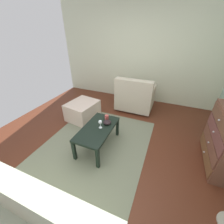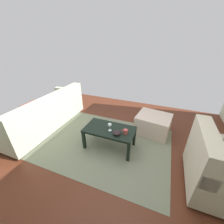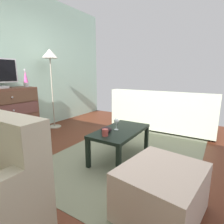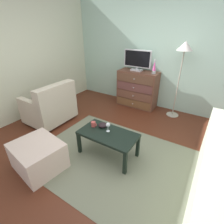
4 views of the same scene
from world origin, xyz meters
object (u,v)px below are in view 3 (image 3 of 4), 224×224
object	(u,v)px
ottoman	(161,191)
standing_lamp	(50,61)
coffee_table	(120,133)
dresser	(7,115)
mug	(105,132)
bowl_decorative	(106,129)
couch_large	(162,114)
wine_glass	(116,121)
lava_lamp	(26,79)

from	to	relation	value
ottoman	standing_lamp	distance (m)	3.30
coffee_table	standing_lamp	size ratio (longest dim) A/B	0.56
dresser	mug	xyz separation A→B (m)	(0.11, -2.00, 0.00)
coffee_table	mug	world-z (taller)	mug
bowl_decorative	couch_large	size ratio (longest dim) A/B	0.07
bowl_decorative	standing_lamp	distance (m)	2.25
dresser	wine_glass	bearing A→B (deg)	-78.70
mug	bowl_decorative	world-z (taller)	mug
standing_lamp	coffee_table	bearing A→B (deg)	-105.77
coffee_table	dresser	bearing A→B (deg)	101.81
dresser	couch_large	bearing A→B (deg)	-45.42
coffee_table	bowl_decorative	size ratio (longest dim) A/B	6.39
mug	bowl_decorative	bearing A→B (deg)	28.12
mug	ottoman	xyz separation A→B (m)	(-0.41, -0.83, -0.26)
wine_glass	ottoman	bearing A→B (deg)	-129.56
couch_large	coffee_table	bearing A→B (deg)	176.65
mug	standing_lamp	world-z (taller)	standing_lamp
lava_lamp	wine_glass	world-z (taller)	lava_lamp
coffee_table	couch_large	world-z (taller)	couch_large
bowl_decorative	coffee_table	bearing A→B (deg)	-31.29
lava_lamp	bowl_decorative	xyz separation A→B (m)	(-0.16, -1.89, -0.62)
ottoman	standing_lamp	xyz separation A→B (m)	(1.29, 2.79, 1.22)
coffee_table	wine_glass	xyz separation A→B (m)	(-0.03, 0.05, 0.17)
bowl_decorative	standing_lamp	world-z (taller)	standing_lamp
dresser	coffee_table	world-z (taller)	dresser
bowl_decorative	couch_large	world-z (taller)	couch_large
bowl_decorative	mug	bearing A→B (deg)	-151.88
couch_large	standing_lamp	size ratio (longest dim) A/B	1.25
lava_lamp	bowl_decorative	bearing A→B (deg)	-94.78
lava_lamp	standing_lamp	xyz separation A→B (m)	(0.59, -0.01, 0.35)
mug	ottoman	distance (m)	0.96
dresser	coffee_table	xyz separation A→B (m)	(0.43, -2.04, -0.10)
coffee_table	mug	bearing A→B (deg)	173.05
wine_glass	mug	distance (m)	0.30
dresser	bowl_decorative	size ratio (longest dim) A/B	6.90
standing_lamp	lava_lamp	bearing A→B (deg)	179.51
wine_glass	standing_lamp	distance (m)	2.22
mug	bowl_decorative	xyz separation A→B (m)	(0.13, 0.07, -0.01)
dresser	standing_lamp	xyz separation A→B (m)	(0.99, -0.05, 0.96)
wine_glass	standing_lamp	size ratio (longest dim) A/B	0.09
wine_glass	mug	xyz separation A→B (m)	(-0.29, -0.01, -0.07)
wine_glass	dresser	bearing A→B (deg)	101.30
lava_lamp	couch_large	xyz separation A→B (m)	(1.71, -2.10, -0.75)
bowl_decorative	couch_large	bearing A→B (deg)	-6.40
coffee_table	couch_large	xyz separation A→B (m)	(1.68, -0.10, -0.04)
lava_lamp	ottoman	world-z (taller)	lava_lamp
lava_lamp	standing_lamp	bearing A→B (deg)	-0.49
dresser	lava_lamp	bearing A→B (deg)	-6.16
lava_lamp	wine_glass	xyz separation A→B (m)	(-0.00, -1.95, -0.54)
ottoman	standing_lamp	bearing A→B (deg)	65.22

